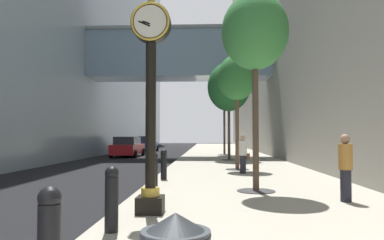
# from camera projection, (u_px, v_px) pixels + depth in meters

# --- Properties ---
(ground_plane) EXTENTS (110.00, 110.00, 0.00)m
(ground_plane) POSITION_uv_depth(u_px,v_px,m) (181.00, 158.00, 28.17)
(ground_plane) COLOR black
(ground_plane) RESTS_ON ground
(sidewalk_right) EXTENTS (6.95, 80.00, 0.14)m
(sidewalk_right) POSITION_uv_depth(u_px,v_px,m) (225.00, 155.00, 31.02)
(sidewalk_right) COLOR #ADA593
(sidewalk_right) RESTS_ON ground
(street_clock) EXTENTS (0.84, 0.55, 4.57)m
(street_clock) POSITION_uv_depth(u_px,v_px,m) (151.00, 93.00, 7.77)
(street_clock) COLOR black
(street_clock) RESTS_ON sidewalk_right
(bollard_nearest) EXTENTS (0.24, 0.24, 1.10)m
(bollard_nearest) POSITION_uv_depth(u_px,v_px,m) (49.00, 238.00, 3.76)
(bollard_nearest) COLOR black
(bollard_nearest) RESTS_ON sidewalk_right
(bollard_second) EXTENTS (0.24, 0.24, 1.10)m
(bollard_second) POSITION_uv_depth(u_px,v_px,m) (112.00, 197.00, 6.21)
(bollard_second) COLOR black
(bollard_second) RESTS_ON sidewalk_right
(bollard_fourth) EXTENTS (0.24, 0.24, 1.10)m
(bollard_fourth) POSITION_uv_depth(u_px,v_px,m) (154.00, 170.00, 11.10)
(bollard_fourth) COLOR black
(bollard_fourth) RESTS_ON sidewalk_right
(bollard_fifth) EXTENTS (0.24, 0.24, 1.10)m
(bollard_fifth) POSITION_uv_depth(u_px,v_px,m) (164.00, 164.00, 13.55)
(bollard_fifth) COLOR black
(bollard_fifth) RESTS_ON sidewalk_right
(street_tree_near) EXTENTS (1.96, 1.96, 5.80)m
(street_tree_near) POSITION_uv_depth(u_px,v_px,m) (255.00, 33.00, 10.85)
(street_tree_near) COLOR #333335
(street_tree_near) RESTS_ON sidewalk_right
(street_tree_mid_near) EXTENTS (1.86, 1.86, 5.45)m
(street_tree_mid_near) POSITION_uv_depth(u_px,v_px,m) (237.00, 79.00, 17.59)
(street_tree_mid_near) COLOR #333335
(street_tree_mid_near) RESTS_ON sidewalk_right
(street_tree_mid_far) EXTENTS (2.81, 2.81, 6.43)m
(street_tree_mid_far) POSITION_uv_depth(u_px,v_px,m) (229.00, 87.00, 24.35)
(street_tree_mid_far) COLOR #333335
(street_tree_mid_far) RESTS_ON sidewalk_right
(street_tree_far) EXTENTS (2.33, 2.33, 6.73)m
(street_tree_far) POSITION_uv_depth(u_px,v_px,m) (224.00, 91.00, 31.12)
(street_tree_far) COLOR #333335
(street_tree_far) RESTS_ON sidewalk_right
(pedestrian_walking) EXTENTS (0.48, 0.38, 1.61)m
(pedestrian_walking) POSITION_uv_depth(u_px,v_px,m) (243.00, 154.00, 15.73)
(pedestrian_walking) COLOR #23232D
(pedestrian_walking) RESTS_ON sidewalk_right
(pedestrian_by_clock) EXTENTS (0.48, 0.48, 1.65)m
(pedestrian_by_clock) POSITION_uv_depth(u_px,v_px,m) (345.00, 166.00, 9.03)
(pedestrian_by_clock) COLOR #23232D
(pedestrian_by_clock) RESTS_ON sidewalk_right
(car_red_near) EXTENTS (2.20, 4.70, 1.64)m
(car_red_near) POSITION_uv_depth(u_px,v_px,m) (128.00, 147.00, 30.27)
(car_red_near) COLOR #AD191E
(car_red_near) RESTS_ON ground
(car_blue_mid) EXTENTS (2.16, 4.30, 1.67)m
(car_blue_mid) POSITION_uv_depth(u_px,v_px,m) (147.00, 144.00, 39.06)
(car_blue_mid) COLOR navy
(car_blue_mid) RESTS_ON ground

